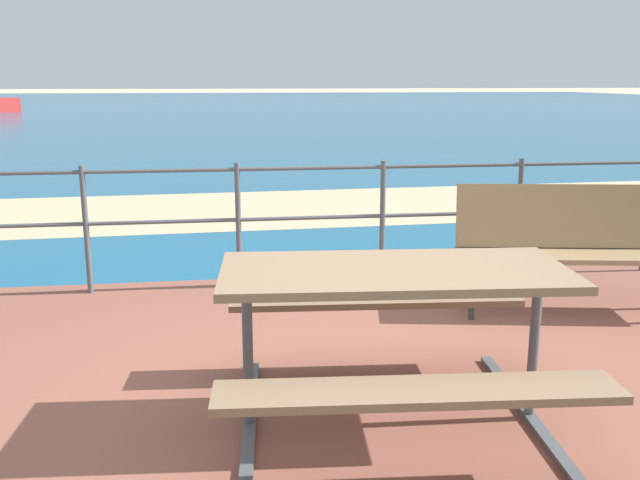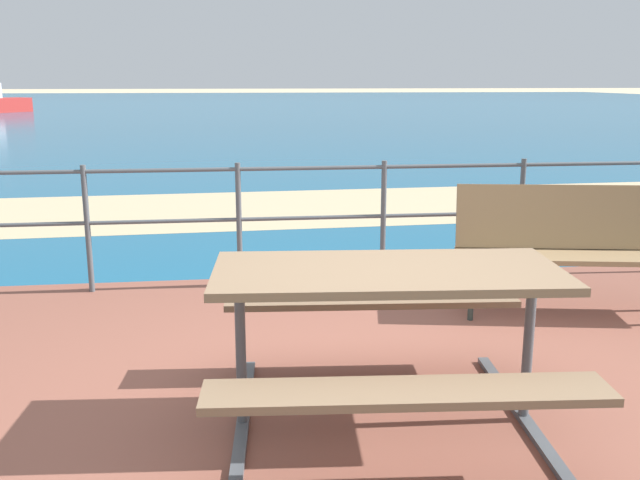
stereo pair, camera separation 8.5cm
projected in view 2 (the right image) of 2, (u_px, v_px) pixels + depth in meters
name	position (u px, v px, depth m)	size (l,w,h in m)	color
ground_plane	(365.00, 428.00, 3.52)	(240.00, 240.00, 0.00)	beige
patio_paving	(365.00, 423.00, 3.51)	(6.40, 5.20, 0.06)	brown
sea_water	(242.00, 108.00, 42.18)	(90.00, 90.00, 0.01)	#145B84
beach_strip	(281.00, 208.00, 9.46)	(54.00, 2.82, 0.01)	tan
picnic_table	(387.00, 309.00, 3.31)	(1.74, 1.57, 0.79)	#7A6047
park_bench	(576.00, 239.00, 4.99)	(1.73, 0.71, 0.91)	#8C704C
railing_fence	(312.00, 208.00, 5.65)	(5.94, 0.04, 1.01)	#4C5156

